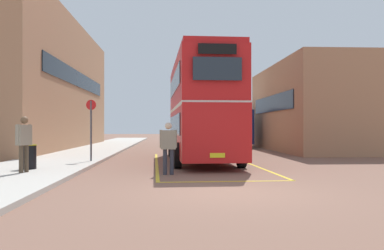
# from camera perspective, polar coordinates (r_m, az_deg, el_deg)

# --- Properties ---
(ground_plane) EXTENTS (135.60, 135.60, 0.00)m
(ground_plane) POSITION_cam_1_polar(r_m,az_deg,el_deg) (24.55, 0.35, -4.01)
(ground_plane) COLOR brown
(sidewalk_left) EXTENTS (4.00, 57.60, 0.14)m
(sidewalk_left) POSITION_cam_1_polar(r_m,az_deg,el_deg) (27.36, -13.70, -3.47)
(sidewalk_left) COLOR #B2ADA3
(sidewalk_left) RESTS_ON ground
(brick_building_left) EXTENTS (5.18, 23.05, 9.18)m
(brick_building_left) POSITION_cam_1_polar(r_m,az_deg,el_deg) (31.83, -19.94, 5.14)
(brick_building_left) COLOR #AD7A56
(brick_building_left) RESTS_ON ground
(depot_building_right) EXTENTS (6.29, 13.29, 5.80)m
(depot_building_right) POSITION_cam_1_polar(r_m,az_deg,el_deg) (29.53, 16.88, 2.27)
(depot_building_right) COLOR #AD7A56
(depot_building_right) RESTS_ON ground
(double_decker_bus) EXTENTS (3.05, 10.39, 4.75)m
(double_decker_bus) POSITION_cam_1_polar(r_m,az_deg,el_deg) (19.18, 1.21, 2.45)
(double_decker_bus) COLOR black
(double_decker_bus) RESTS_ON ground
(single_deck_bus) EXTENTS (3.35, 8.70, 3.02)m
(single_deck_bus) POSITION_cam_1_polar(r_m,az_deg,el_deg) (34.58, 4.60, -0.20)
(single_deck_bus) COLOR black
(single_deck_bus) RESTS_ON ground
(pedestrian_boarding) EXTENTS (0.59, 0.25, 1.75)m
(pedestrian_boarding) POSITION_cam_1_polar(r_m,az_deg,el_deg) (13.81, -3.30, -2.69)
(pedestrian_boarding) COLOR #2D2D38
(pedestrian_boarding) RESTS_ON ground
(pedestrian_waiting_near) EXTENTS (0.41, 0.56, 1.80)m
(pedestrian_waiting_near) POSITION_cam_1_polar(r_m,az_deg,el_deg) (14.25, -22.31, -1.89)
(pedestrian_waiting_near) COLOR #473828
(pedestrian_waiting_near) RESTS_ON sidewalk_left
(litter_bin) EXTENTS (0.50, 0.50, 0.85)m
(litter_bin) POSITION_cam_1_polar(r_m,az_deg,el_deg) (15.37, -21.66, -4.11)
(litter_bin) COLOR black
(litter_bin) RESTS_ON sidewalk_left
(bus_stop_sign) EXTENTS (0.44, 0.11, 2.63)m
(bus_stop_sign) POSITION_cam_1_polar(r_m,az_deg,el_deg) (18.18, -13.84, 0.13)
(bus_stop_sign) COLOR #4C4C51
(bus_stop_sign) RESTS_ON sidewalk_left
(bay_marking_yellow) EXTENTS (4.60, 12.45, 0.01)m
(bay_marking_yellow) POSITION_cam_1_polar(r_m,az_deg,el_deg) (17.33, 1.79, -5.56)
(bay_marking_yellow) COLOR gold
(bay_marking_yellow) RESTS_ON ground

